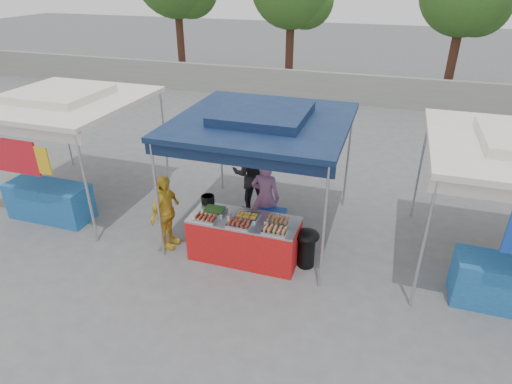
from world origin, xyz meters
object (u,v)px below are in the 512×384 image
(vendor_table, at_px, (244,238))
(vendor_woman, at_px, (265,197))
(helper_man, at_px, (252,174))
(customer_person, at_px, (166,213))
(cooking_pot, at_px, (208,199))
(wok_burner, at_px, (307,245))

(vendor_table, relative_size, vendor_woman, 1.24)
(vendor_woman, distance_m, helper_man, 0.92)
(customer_person, bearing_deg, helper_man, -27.67)
(vendor_woman, bearing_deg, customer_person, 32.92)
(vendor_woman, bearing_deg, cooking_pot, 33.00)
(cooking_pot, distance_m, wok_burner, 2.08)
(cooking_pot, height_order, customer_person, customer_person)
(helper_man, bearing_deg, cooking_pot, 59.49)
(helper_man, height_order, customer_person, helper_man)
(cooking_pot, height_order, vendor_woman, vendor_woman)
(vendor_table, distance_m, wok_burner, 1.16)
(vendor_table, bearing_deg, wok_burner, 5.97)
(vendor_table, relative_size, wok_burner, 2.66)
(cooking_pot, bearing_deg, wok_burner, -6.61)
(cooking_pot, distance_m, vendor_woman, 1.16)
(wok_burner, bearing_deg, cooking_pot, 156.75)
(wok_burner, relative_size, helper_man, 0.41)
(vendor_table, relative_size, helper_man, 1.10)
(helper_man, bearing_deg, customer_person, 45.49)
(vendor_table, relative_size, customer_person, 1.33)
(vendor_table, xyz_separation_m, vendor_woman, (0.10, 0.99, 0.38))
(wok_burner, xyz_separation_m, vendor_woman, (-1.05, 0.87, 0.36))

